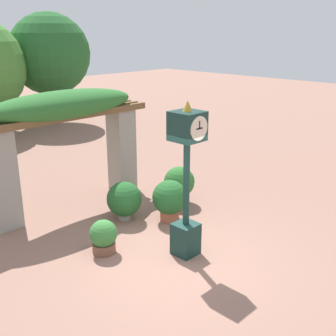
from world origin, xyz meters
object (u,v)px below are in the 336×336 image
(potted_plant_near_right, at_px, (124,199))
(potted_plant_far_right, at_px, (179,183))
(pedestal_clock, at_px, (187,177))
(potted_plant_near_left, at_px, (170,199))
(potted_plant_far_left, at_px, (103,236))

(potted_plant_near_right, bearing_deg, potted_plant_far_right, -8.88)
(pedestal_clock, distance_m, potted_plant_far_right, 2.86)
(pedestal_clock, bearing_deg, potted_plant_far_right, 45.94)
(potted_plant_near_right, relative_size, potted_plant_far_right, 0.94)
(potted_plant_near_left, height_order, potted_plant_far_right, potted_plant_near_left)
(potted_plant_far_left, bearing_deg, potted_plant_near_left, 3.04)
(potted_plant_near_right, xyz_separation_m, potted_plant_far_left, (-1.32, -0.93, -0.15))
(potted_plant_near_right, bearing_deg, potted_plant_far_left, -145.03)
(potted_plant_near_left, height_order, potted_plant_near_right, potted_plant_near_left)
(potted_plant_near_left, distance_m, potted_plant_near_right, 1.09)
(potted_plant_near_left, bearing_deg, potted_plant_near_right, 131.02)
(potted_plant_near_left, relative_size, potted_plant_near_right, 1.07)
(pedestal_clock, xyz_separation_m, potted_plant_far_right, (1.83, 1.90, -1.09))
(potted_plant_near_right, distance_m, potted_plant_far_right, 1.66)
(potted_plant_far_left, height_order, potted_plant_far_right, potted_plant_far_right)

